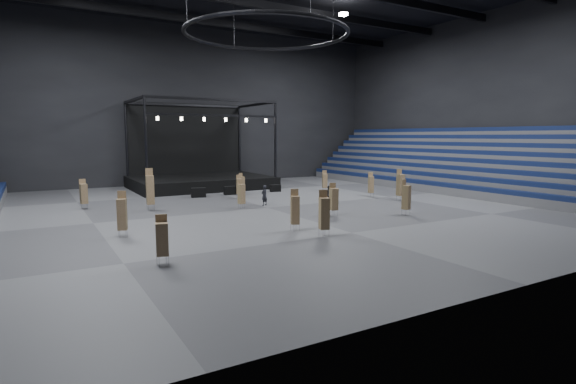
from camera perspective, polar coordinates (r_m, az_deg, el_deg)
floor at (r=34.80m, az=-2.61°, el=-2.00°), size 50.00×50.00×0.00m
wall_back at (r=53.99m, az=-13.16°, el=10.64°), size 50.00×0.20×18.00m
wall_front at (r=18.76m, az=29.78°, el=16.91°), size 50.00×0.20×18.00m
wall_right at (r=51.06m, az=23.55°, el=10.45°), size 0.20×42.00×18.00m
bleachers_right at (r=49.45m, az=21.71°, el=2.23°), size 7.20×40.00×6.40m
stage at (r=49.51m, az=-11.31°, el=2.28°), size 14.00×10.00×9.20m
truss_ring at (r=35.16m, az=-2.74°, el=19.41°), size 12.30×12.30×5.15m
flight_case_left at (r=41.40m, az=-11.31°, el=-0.07°), size 1.41×0.93×0.86m
flight_case_mid at (r=42.80m, az=-7.34°, el=0.19°), size 1.21×0.64×0.79m
flight_case_right at (r=44.73m, az=-1.62°, el=0.49°), size 1.11×0.69×0.69m
chair_stack_0 at (r=40.26m, az=-6.23°, el=0.78°), size 0.57×0.57×2.08m
chair_stack_1 at (r=20.02m, az=-15.71°, el=-5.68°), size 0.61×0.61×2.18m
chair_stack_2 at (r=32.47m, az=14.78°, el=-0.58°), size 0.63×0.63×2.51m
chair_stack_3 at (r=31.21m, az=5.82°, el=-0.84°), size 0.58×0.58×2.30m
chair_stack_4 at (r=26.19m, az=0.89°, el=-2.21°), size 0.63×0.63×2.45m
chair_stack_5 at (r=34.46m, az=-5.94°, el=-0.19°), size 0.54×0.54×2.22m
chair_stack_6 at (r=34.86m, az=-17.11°, el=0.34°), size 0.61×0.61×3.14m
chair_stack_7 at (r=41.54m, az=10.48°, el=1.00°), size 0.58×0.58×2.25m
chair_stack_8 at (r=24.73m, az=4.60°, el=-2.63°), size 0.62×0.62×2.59m
chair_stack_9 at (r=42.43m, az=-5.89°, el=1.07°), size 0.50×0.50×2.05m
chair_stack_10 at (r=39.51m, az=14.09°, el=0.94°), size 0.57×0.57×2.72m
chair_stack_11 at (r=44.78m, az=4.69°, el=1.46°), size 0.59×0.59×2.12m
chair_stack_12 at (r=26.17m, az=-20.33°, el=-2.58°), size 0.61×0.61×2.54m
chair_stack_13 at (r=37.41m, az=-24.52°, el=-0.15°), size 0.56×0.56×2.28m
man_center at (r=35.85m, az=-3.02°, el=-0.42°), size 0.70×0.59×1.63m
crew_member at (r=36.99m, az=5.26°, el=-0.32°), size 0.77×0.87×1.49m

